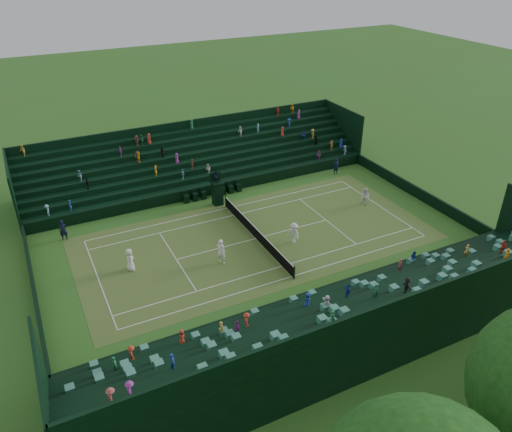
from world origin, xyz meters
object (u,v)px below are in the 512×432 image
object	(u,v)px
player_near_west	(130,260)
player_far_east	(294,233)
umpire_chair	(217,190)
player_far_west	(365,197)
tennis_net	(256,233)
player_near_east	(221,251)

from	to	relation	value
player_near_west	player_far_east	size ratio (longest dim) A/B	1.00
umpire_chair	player_far_west	distance (m)	12.70
umpire_chair	player_far_west	xyz separation A→B (m)	(5.80, 11.28, -0.57)
player_far_west	player_far_east	world-z (taller)	player_far_east
tennis_net	player_near_east	distance (m)	4.07
player_near_west	player_near_east	bearing A→B (deg)	-111.28
tennis_net	umpire_chair	xyz separation A→B (m)	(-6.57, -0.43, 0.83)
player_far_west	umpire_chair	bearing A→B (deg)	-132.64
player_near_east	player_far_east	bearing A→B (deg)	-125.51
tennis_net	player_near_west	xyz separation A→B (m)	(-0.23, -9.60, 0.32)
umpire_chair	tennis_net	bearing A→B (deg)	3.77
player_near_west	player_near_east	distance (m)	6.30
player_near_west	player_far_east	world-z (taller)	player_far_east
tennis_net	player_far_west	bearing A→B (deg)	94.05
player_far_west	player_near_west	bearing A→B (deg)	-103.94
umpire_chair	player_far_east	size ratio (longest dim) A/B	1.88
tennis_net	player_far_west	distance (m)	10.88
player_near_west	umpire_chair	bearing A→B (deg)	-58.07
player_near_east	player_far_west	xyz separation A→B (m)	(-2.54, 14.49, -0.17)
tennis_net	umpire_chair	size ratio (longest dim) A/B	3.68
tennis_net	player_far_west	xyz separation A→B (m)	(-0.77, 10.85, 0.26)
tennis_net	player_near_east	world-z (taller)	player_near_east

